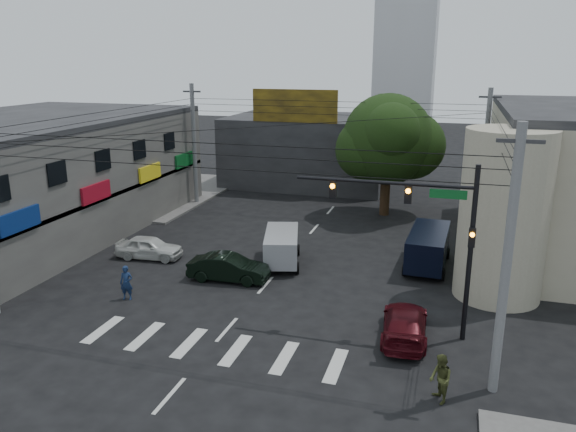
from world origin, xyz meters
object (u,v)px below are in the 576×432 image
at_px(utility_pole_near_right, 506,265).
at_px(utility_pole_far_right, 484,159).
at_px(utility_pole_far_left, 194,145).
at_px(dark_sedan, 229,268).
at_px(traffic_gantry, 428,222).
at_px(white_compact, 149,247).
at_px(silver_minivan, 282,248).
at_px(pedestrian_olive, 441,379).
at_px(maroon_sedan, 405,323).
at_px(navy_van, 428,249).
at_px(traffic_officer, 126,283).
at_px(street_tree, 388,140).

xyz_separation_m(utility_pole_near_right, utility_pole_far_right, (0.00, 20.50, 0.00)).
distance_m(utility_pole_far_left, dark_sedan, 16.76).
distance_m(traffic_gantry, white_compact, 16.72).
bearing_deg(dark_sedan, silver_minivan, -34.94).
bearing_deg(utility_pole_near_right, dark_sedan, 152.22).
bearing_deg(traffic_gantry, utility_pole_far_left, 137.14).
distance_m(utility_pole_far_right, pedestrian_olive, 22.11).
relative_size(utility_pole_far_left, utility_pole_far_right, 1.00).
bearing_deg(pedestrian_olive, maroon_sedan, 173.83).
bearing_deg(utility_pole_far_left, silver_minivan, -46.27).
height_order(traffic_gantry, silver_minivan, traffic_gantry).
bearing_deg(maroon_sedan, utility_pole_near_right, 134.36).
height_order(white_compact, navy_van, navy_van).
bearing_deg(utility_pole_near_right, traffic_officer, 169.43).
bearing_deg(navy_van, silver_minivan, 105.81).
xyz_separation_m(traffic_gantry, traffic_officer, (-13.54, -0.47, -4.00)).
xyz_separation_m(white_compact, traffic_officer, (1.91, -5.33, 0.19)).
bearing_deg(silver_minivan, navy_van, -91.86).
bearing_deg(maroon_sedan, traffic_gantry, -142.05).
height_order(utility_pole_near_right, utility_pole_far_left, same).
bearing_deg(white_compact, street_tree, -47.09).
relative_size(utility_pole_far_left, navy_van, 1.79).
bearing_deg(utility_pole_near_right, white_compact, 155.24).
bearing_deg(utility_pole_near_right, utility_pole_far_right, 90.00).
xyz_separation_m(utility_pole_far_right, navy_van, (-2.88, -9.00, -3.59)).
xyz_separation_m(utility_pole_far_left, dark_sedan, (8.48, -13.91, -3.92)).
bearing_deg(utility_pole_far_left, pedestrian_olive, -48.44).
xyz_separation_m(white_compact, navy_van, (15.24, 3.14, 0.37)).
bearing_deg(maroon_sedan, utility_pole_far_left, -48.53).
bearing_deg(pedestrian_olive, utility_pole_near_right, 98.30).
distance_m(maroon_sedan, pedestrian_olive, 4.44).
height_order(utility_pole_far_left, silver_minivan, utility_pole_far_left).
bearing_deg(street_tree, utility_pole_far_left, -176.05).
height_order(utility_pole_near_right, pedestrian_olive, utility_pole_near_right).
xyz_separation_m(street_tree, white_compact, (-11.62, -13.14, -4.83)).
relative_size(street_tree, navy_van, 1.69).
bearing_deg(traffic_officer, traffic_gantry, -11.10).
height_order(utility_pole_far_left, navy_van, utility_pole_far_left).
xyz_separation_m(maroon_sedan, pedestrian_olive, (1.54, -4.16, 0.21)).
bearing_deg(dark_sedan, maroon_sedan, -115.08).
xyz_separation_m(utility_pole_far_right, maroon_sedan, (-3.29, -17.55, -3.96)).
relative_size(white_compact, silver_minivan, 0.87).
bearing_deg(street_tree, utility_pole_near_right, -73.18).
bearing_deg(utility_pole_far_right, silver_minivan, -134.48).
bearing_deg(dark_sedan, utility_pole_near_right, -121.30).
height_order(utility_pole_near_right, navy_van, utility_pole_near_right).
distance_m(white_compact, pedestrian_olive, 18.97).
bearing_deg(silver_minivan, pedestrian_olive, -155.87).
bearing_deg(navy_van, traffic_officer, 124.99).
distance_m(traffic_gantry, navy_van, 8.87).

